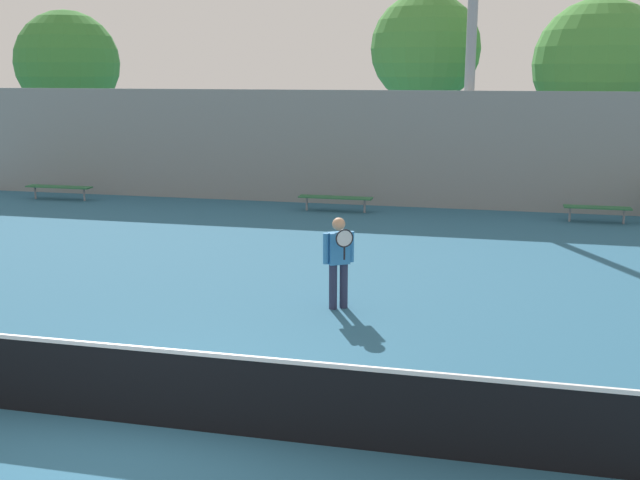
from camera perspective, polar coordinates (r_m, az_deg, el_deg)
The scene contains 11 objects.
ground_plane at distance 9.12m, azimuth -12.63°, elevation -13.63°, with size 100.00×100.00×0.00m, color #285B7A.
tennis_net at distance 8.91m, azimuth -12.78°, elevation -10.80°, with size 10.80×0.09×0.96m.
tennis_player at distance 12.72m, azimuth 1.44°, elevation -1.35°, with size 0.53×0.51×1.59m.
bench_courtside_far at distance 25.09m, azimuth -19.26°, elevation 3.81°, with size 2.16×0.40×0.43m.
bench_adjacent_court at distance 21.43m, azimuth 20.37°, elevation 2.29°, with size 1.73×0.40×0.43m.
bench_by_gate at distance 21.70m, azimuth 1.18°, elevation 3.22°, with size 2.15×0.40×0.43m.
light_pole_far_right at distance 22.99m, azimuth 11.54°, elevation 16.34°, with size 0.90×0.60×9.85m.
back_fence at distance 22.62m, azimuth 3.64°, elevation 6.97°, with size 27.36×0.06×3.44m.
tree_green_tall at distance 33.39m, azimuth -18.69°, elevation 12.64°, with size 4.23×4.23×6.43m.
tree_green_broad at distance 29.31m, azimuth 8.03°, elevation 14.20°, with size 4.13×4.13×6.86m.
tree_dark_dense at distance 27.36m, azimuth 20.45°, elevation 12.38°, with size 4.33×4.33×6.37m.
Camera 1 is at (3.68, -7.31, 4.01)m, focal length 42.00 mm.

